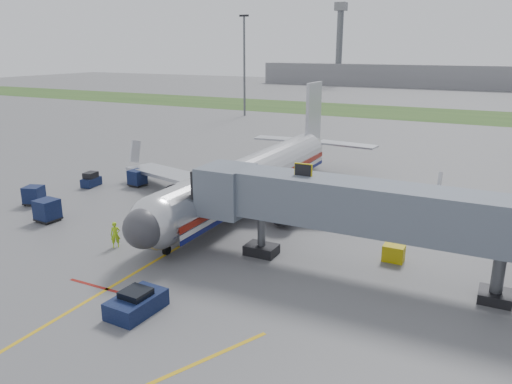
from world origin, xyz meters
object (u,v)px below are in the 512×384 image
at_px(pushback_tug, 136,303).
at_px(baggage_tug, 91,180).
at_px(airliner, 252,176).
at_px(belt_loader, 202,209).
at_px(ramp_worker, 115,235).

xyz_separation_m(pushback_tug, baggage_tug, (-21.28, 18.30, 0.11)).
xyz_separation_m(airliner, belt_loader, (-2.50, -4.74, -2.13)).
bearing_deg(ramp_worker, pushback_tug, -83.16).
bearing_deg(belt_loader, ramp_worker, -99.88).
bearing_deg(baggage_tug, pushback_tug, -40.70).
relative_size(pushback_tug, belt_loader, 0.78).
height_order(airliner, baggage_tug, airliner).
bearing_deg(belt_loader, pushback_tug, -69.55).
bearing_deg(airliner, ramp_worker, -106.44).
bearing_deg(pushback_tug, belt_loader, 110.45).
xyz_separation_m(airliner, baggage_tug, (-17.88, -2.26, -1.97)).
relative_size(belt_loader, ramp_worker, 2.23).
relative_size(pushback_tug, baggage_tug, 1.45).
bearing_deg(baggage_tug, ramp_worker, -40.09).
xyz_separation_m(baggage_tug, ramp_worker, (13.79, -11.61, 0.29)).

